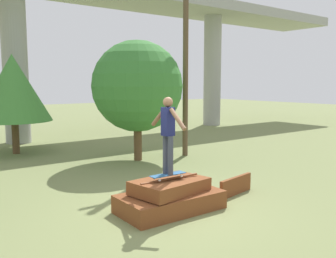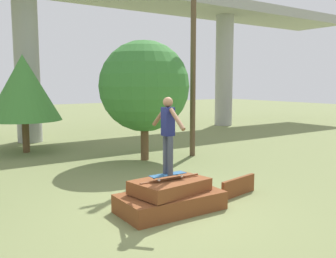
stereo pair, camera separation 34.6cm
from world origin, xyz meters
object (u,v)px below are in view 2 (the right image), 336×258
at_px(skater, 168,130).
at_px(tree_behind_left, 24,88).
at_px(skateboard, 168,175).
at_px(tree_behind_right, 144,86).
at_px(utility_pole, 193,43).

bearing_deg(skater, tree_behind_left, 95.02).
bearing_deg(skateboard, tree_behind_right, 64.37).
relative_size(skater, utility_pole, 0.20).
bearing_deg(utility_pole, tree_behind_left, 139.70).
height_order(skater, tree_behind_left, tree_behind_left).
distance_m(skateboard, utility_pole, 7.04).
bearing_deg(utility_pole, tree_behind_right, 169.48).
bearing_deg(tree_behind_left, skateboard, -84.98).
bearing_deg(skateboard, skater, -90.00).
xyz_separation_m(skater, utility_pole, (4.22, 4.53, 2.41)).
bearing_deg(tree_behind_left, utility_pole, -40.30).
bearing_deg(tree_behind_left, skater, -84.98).
distance_m(utility_pole, tree_behind_right, 2.46).
xyz_separation_m(tree_behind_left, tree_behind_right, (3.11, -3.88, 0.08)).
bearing_deg(tree_behind_right, tree_behind_left, 128.71).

